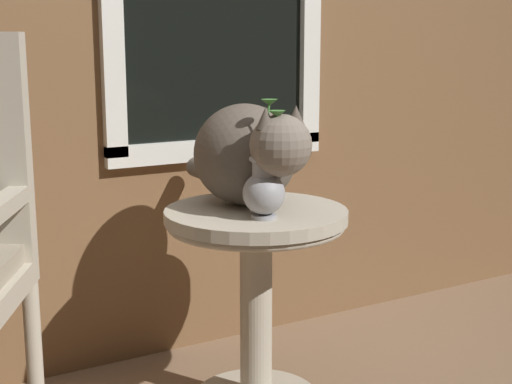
# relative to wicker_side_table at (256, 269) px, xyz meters

# --- Properties ---
(wicker_side_table) EXTENTS (0.52, 0.52, 0.60)m
(wicker_side_table) POSITION_rel_wicker_side_table_xyz_m (0.00, 0.00, 0.00)
(wicker_side_table) COLOR #B2A893
(wicker_side_table) RESTS_ON ground_plane
(cat) EXTENTS (0.30, 0.64, 0.30)m
(cat) POSITION_rel_wicker_side_table_xyz_m (0.00, 0.05, 0.33)
(cat) COLOR brown
(cat) RESTS_ON wicker_side_table
(pewter_vase_with_ivy) EXTENTS (0.11, 0.11, 0.32)m
(pewter_vase_with_ivy) POSITION_rel_wicker_side_table_xyz_m (-0.04, -0.11, 0.26)
(pewter_vase_with_ivy) COLOR #99999E
(pewter_vase_with_ivy) RESTS_ON wicker_side_table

